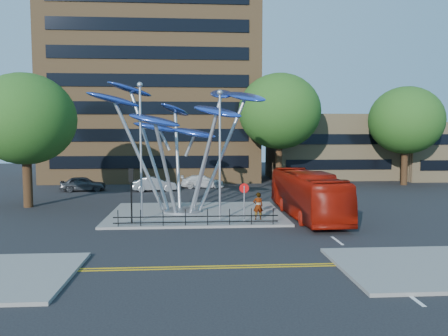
{
  "coord_description": "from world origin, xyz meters",
  "views": [
    {
      "loc": [
        -1.11,
        -24.48,
        5.77
      ],
      "look_at": [
        0.83,
        4.0,
        3.46
      ],
      "focal_mm": 35.0,
      "sensor_mm": 36.0,
      "label": 1
    }
  ],
  "objects": [
    {
      "name": "street_lamp_left",
      "position": [
        -4.5,
        3.5,
        5.36
      ],
      "size": [
        0.36,
        0.36,
        8.8
      ],
      "color": "#9EA0A5",
      "rests_on": "traffic_island"
    },
    {
      "name": "low_building_far",
      "position": [
        30.0,
        28.0,
        3.5
      ],
      "size": [
        12.0,
        8.0,
        7.0
      ],
      "primitive_type": "cube",
      "color": "tan",
      "rests_on": "ground"
    },
    {
      "name": "traffic_island",
      "position": [
        -1.0,
        6.0,
        0.07
      ],
      "size": [
        12.0,
        9.0,
        0.15
      ],
      "primitive_type": "cube",
      "color": "slate",
      "rests_on": "ground"
    },
    {
      "name": "leaf_sculpture",
      "position": [
        -2.07,
        6.68,
        6.87
      ],
      "size": [
        12.72,
        9.54,
        9.51
      ],
      "color": "#9EA0A5",
      "rests_on": "traffic_island"
    },
    {
      "name": "tree_right",
      "position": [
        8.0,
        22.0,
        8.04
      ],
      "size": [
        8.8,
        8.8,
        12.11
      ],
      "color": "black",
      "rests_on": "ground"
    },
    {
      "name": "parked_car_left",
      "position": [
        -12.11,
        19.2,
        0.73
      ],
      "size": [
        4.51,
        2.3,
        1.47
      ],
      "primitive_type": "imported",
      "rotation": [
        0.0,
        0.0,
        1.71
      ],
      "color": "#3F4247",
      "rests_on": "ground"
    },
    {
      "name": "tree_left",
      "position": [
        -14.0,
        10.0,
        6.79
      ],
      "size": [
        7.6,
        7.6,
        10.32
      ],
      "color": "black",
      "rests_on": "ground"
    },
    {
      "name": "brick_tower",
      "position": [
        -6.0,
        32.0,
        15.0
      ],
      "size": [
        25.0,
        15.0,
        30.0
      ],
      "primitive_type": "cube",
      "color": "brown",
      "rests_on": "ground"
    },
    {
      "name": "tree_far",
      "position": [
        22.0,
        22.0,
        7.11
      ],
      "size": [
        8.0,
        8.0,
        10.81
      ],
      "color": "black",
      "rests_on": "ground"
    },
    {
      "name": "low_building_near",
      "position": [
        16.0,
        30.0,
        4.0
      ],
      "size": [
        15.0,
        8.0,
        8.0
      ],
      "primitive_type": "cube",
      "color": "tan",
      "rests_on": "ground"
    },
    {
      "name": "no_entry_sign_island",
      "position": [
        2.0,
        2.52,
        1.82
      ],
      "size": [
        0.6,
        0.1,
        2.45
      ],
      "color": "#9EA0A5",
      "rests_on": "traffic_island"
    },
    {
      "name": "double_yellow_near",
      "position": [
        0.0,
        -6.0,
        0.01
      ],
      "size": [
        40.0,
        0.12,
        0.01
      ],
      "primitive_type": "cube",
      "color": "gold",
      "rests_on": "ground"
    },
    {
      "name": "street_lamp_right",
      "position": [
        0.5,
        3.0,
        5.09
      ],
      "size": [
        0.36,
        0.36,
        8.3
      ],
      "color": "#9EA0A5",
      "rests_on": "traffic_island"
    },
    {
      "name": "parked_car_right",
      "position": [
        -0.28,
        21.13,
        0.66
      ],
      "size": [
        4.61,
        2.01,
        1.32
      ],
      "primitive_type": "imported",
      "rotation": [
        0.0,
        0.0,
        1.61
      ],
      "color": "silver",
      "rests_on": "ground"
    },
    {
      "name": "pedestrian_railing_front",
      "position": [
        -1.0,
        1.7,
        0.55
      ],
      "size": [
        10.0,
        0.06,
        1.0
      ],
      "color": "black",
      "rests_on": "traffic_island"
    },
    {
      "name": "red_bus",
      "position": [
        6.6,
        4.76,
        1.57
      ],
      "size": [
        2.94,
        11.32,
        3.13
      ],
      "primitive_type": "imported",
      "rotation": [
        0.0,
        0.0,
        0.03
      ],
      "color": "#941206",
      "rests_on": "ground"
    },
    {
      "name": "ground",
      "position": [
        0.0,
        0.0,
        0.0
      ],
      "size": [
        120.0,
        120.0,
        0.0
      ],
      "primitive_type": "plane",
      "color": "black",
      "rests_on": "ground"
    },
    {
      "name": "pedestrian",
      "position": [
        2.98,
        3.22,
        1.04
      ],
      "size": [
        0.67,
        0.46,
        1.78
      ],
      "primitive_type": "imported",
      "rotation": [
        0.0,
        0.0,
        3.19
      ],
      "color": "gray",
      "rests_on": "traffic_island"
    },
    {
      "name": "double_yellow_far",
      "position": [
        0.0,
        -6.3,
        0.01
      ],
      "size": [
        40.0,
        0.12,
        0.01
      ],
      "primitive_type": "cube",
      "color": "gold",
      "rests_on": "ground"
    },
    {
      "name": "parked_car_mid",
      "position": [
        -5.05,
        18.69,
        0.71
      ],
      "size": [
        4.44,
        2.02,
        1.41
      ],
      "primitive_type": "imported",
      "rotation": [
        0.0,
        0.0,
        1.7
      ],
      "color": "#A2A5A9",
      "rests_on": "ground"
    },
    {
      "name": "traffic_light_island",
      "position": [
        -5.0,
        2.5,
        2.61
      ],
      "size": [
        0.28,
        0.18,
        3.42
      ],
      "color": "black",
      "rests_on": "traffic_island"
    }
  ]
}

